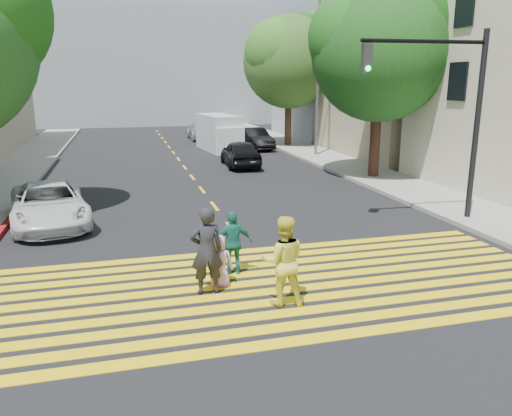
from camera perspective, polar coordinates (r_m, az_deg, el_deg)
name	(u,v)px	position (r m, az deg, el deg)	size (l,w,h in m)	color
ground	(294,310)	(10.34, 4.38, -11.54)	(120.00, 120.00, 0.00)	black
sidewalk_left	(28,161)	(31.54, -24.65, 4.89)	(3.00, 40.00, 0.15)	gray
sidewalk_right	(353,168)	(26.83, 11.04, 4.49)	(3.00, 60.00, 0.15)	gray
crosswalk	(276,286)	(11.44, 2.25, -8.86)	(13.40, 5.30, 0.01)	yellow
lane_line	(176,156)	(31.75, -9.16, 5.92)	(0.12, 34.40, 0.01)	yellow
building_right_tan	(426,73)	(33.17, 18.83, 14.38)	(10.00, 10.00, 10.00)	tan
building_right_grey	(348,75)	(42.81, 10.49, 14.68)	(10.00, 10.00, 10.00)	gray
backdrop_block	(148,67)	(56.88, -12.21, 15.44)	(30.00, 8.00, 12.00)	gray
tree_right_near	(382,44)	(24.15, 14.25, 17.67)	(8.29, 8.01, 9.04)	#3E2118
tree_right_far	(290,57)	(35.75, 3.88, 16.84)	(7.88, 7.71, 9.09)	#452822
pedestrian_man	(207,251)	(10.78, -5.67, -4.88)	(0.71, 0.46, 1.94)	#23232B
pedestrian_woman	(283,261)	(10.23, 3.12, -6.05)	(0.92, 0.72, 1.89)	#EDE546
pedestrian_child	(220,261)	(11.21, -4.15, -6.10)	(0.59, 0.38, 1.20)	#DC93C2
pedestrian_extra	(233,243)	(11.85, -2.61, -4.04)	(0.91, 0.38, 1.56)	#1C6E62
white_sedan	(49,205)	(17.28, -22.58, 0.37)	(2.24, 4.86, 1.35)	silver
dark_car_near	(240,153)	(27.19, -1.79, 6.27)	(1.72, 4.28, 1.46)	black
silver_car	(202,130)	(40.55, -6.22, 8.83)	(2.06, 5.07, 1.47)	#BBBBBB
dark_car_parked	(254,139)	(34.43, -0.19, 7.94)	(1.52, 4.36, 1.44)	black
white_van	(220,134)	(33.76, -4.14, 8.45)	(2.43, 5.17, 2.35)	#BAB9C4
traffic_signal	(447,101)	(16.83, 21.00, 11.38)	(4.13, 0.49, 6.06)	black
street_lamp	(315,65)	(30.76, 6.74, 15.94)	(2.15, 0.56, 9.51)	slate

